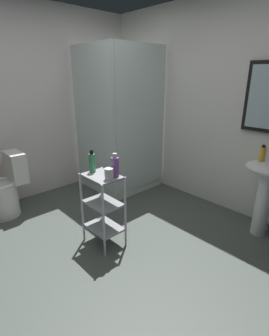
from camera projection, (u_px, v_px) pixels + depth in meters
The scene contains 11 objects.
ground_plane at pixel (101, 262), 2.39m from camera, with size 4.20×4.20×0.02m, color #48504A.
wall_back at pixel (221, 107), 3.14m from camera, with size 4.20×0.14×2.50m.
wall_left at pixel (10, 107), 3.24m from camera, with size 0.10×4.20×2.50m, color silver.
shower_stall at pixel (119, 158), 3.82m from camera, with size 0.92×0.92×2.00m.
pedestal_sink at pixel (266, 184), 2.62m from camera, with size 0.46×0.37×0.81m.
toilet at pixel (5, 191), 3.10m from camera, with size 0.37×0.49×0.76m.
storage_cart at pixel (103, 204), 2.51m from camera, with size 0.38×0.28×0.74m.
hand_soap_bottle at pixel (262, 154), 2.57m from camera, with size 0.06×0.06×0.16m.
conditioner_bottle_purple at pixel (115, 167), 2.35m from camera, with size 0.07×0.07×0.22m.
body_wash_bottle_green at pixel (92, 162), 2.46m from camera, with size 0.06×0.06×0.22m.
rinse_cup at pixel (109, 174), 2.29m from camera, with size 0.08×0.08×0.11m, color silver.
Camera 1 is at (1.65, -1.10, 1.62)m, focal length 27.63 mm.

